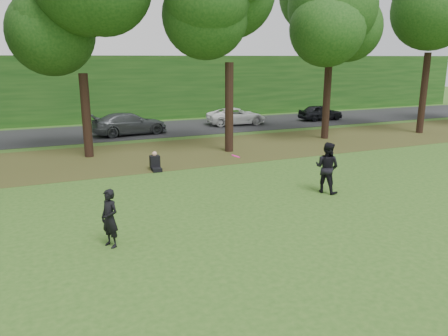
% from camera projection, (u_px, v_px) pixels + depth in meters
% --- Properties ---
extents(ground, '(120.00, 120.00, 0.00)m').
position_uv_depth(ground, '(283.00, 260.00, 10.77)').
color(ground, '#295019').
rests_on(ground, ground).
extents(leaf_litter, '(60.00, 7.00, 0.01)m').
position_uv_depth(leaf_litter, '(152.00, 155.00, 22.34)').
color(leaf_litter, '#483619').
rests_on(leaf_litter, ground).
extents(street, '(70.00, 7.00, 0.02)m').
position_uv_depth(street, '(123.00, 131.00, 29.47)').
color(street, black).
rests_on(street, ground).
extents(far_hedge, '(70.00, 3.00, 5.00)m').
position_uv_depth(far_hedge, '(107.00, 88.00, 34.20)').
color(far_hedge, '#153E11').
rests_on(far_hedge, ground).
extents(player_left, '(0.61, 0.68, 1.57)m').
position_uv_depth(player_left, '(110.00, 218.00, 11.37)').
color(player_left, black).
rests_on(player_left, ground).
extents(player_right, '(1.07, 1.15, 1.89)m').
position_uv_depth(player_right, '(327.00, 168.00, 15.97)').
color(player_right, black).
rests_on(player_right, ground).
extents(parked_cars, '(37.17, 3.62, 1.40)m').
position_uv_depth(parked_cars, '(115.00, 124.00, 28.11)').
color(parked_cars, black).
rests_on(parked_cars, street).
extents(frisbee, '(0.35, 0.36, 0.14)m').
position_uv_depth(frisbee, '(236.00, 156.00, 13.14)').
color(frisbee, '#FF1594').
rests_on(frisbee, ground).
extents(seated_person, '(0.43, 0.74, 0.83)m').
position_uv_depth(seated_person, '(155.00, 163.00, 19.30)').
color(seated_person, black).
rests_on(seated_person, ground).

